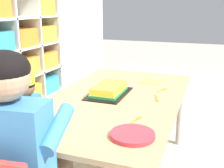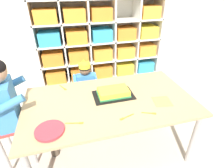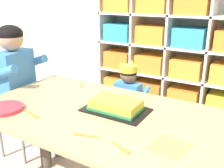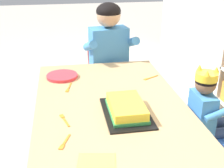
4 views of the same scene
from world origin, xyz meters
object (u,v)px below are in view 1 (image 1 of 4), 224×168
at_px(classroom_chair_blue, 37,134).
at_px(fork_scattered_mid_table, 38,112).
at_px(child_with_crown, 23,113).
at_px(activity_table, 115,105).
at_px(fork_near_cake_tray, 156,99).
at_px(birthday_cake_on_tray, 109,90).
at_px(fork_at_table_front_edge, 135,120).
at_px(fork_near_child_seat, 163,90).
at_px(adult_helper_seated, 21,145).
at_px(paper_plate_stack, 132,135).

height_order(classroom_chair_blue, fork_scattered_mid_table, fork_scattered_mid_table).
bearing_deg(child_with_crown, activity_table, 103.18).
bearing_deg(fork_near_cake_tray, classroom_chair_blue, 87.62).
relative_size(birthday_cake_on_tray, fork_at_table_front_edge, 2.75).
bearing_deg(fork_scattered_mid_table, child_with_crown, -67.49).
height_order(classroom_chair_blue, fork_at_table_front_edge, fork_at_table_front_edge).
bearing_deg(child_with_crown, fork_near_child_seat, 114.84).
relative_size(classroom_chair_blue, fork_at_table_front_edge, 4.25).
relative_size(activity_table, fork_near_child_seat, 12.99).
bearing_deg(birthday_cake_on_tray, child_with_crown, 108.57).
bearing_deg(child_with_crown, fork_near_cake_tray, 103.25).
relative_size(child_with_crown, adult_helper_seated, 0.74).
xyz_separation_m(fork_at_table_front_edge, fork_scattered_mid_table, (-0.08, 0.56, -0.00)).
xyz_separation_m(child_with_crown, fork_scattered_mid_table, (-0.26, -0.32, 0.15)).
distance_m(fork_near_cake_tray, fork_scattered_mid_table, 0.77).
distance_m(paper_plate_stack, fork_at_table_front_edge, 0.19).
bearing_deg(activity_table, paper_plate_stack, -152.98).
height_order(classroom_chair_blue, fork_near_child_seat, fork_near_child_seat).
distance_m(classroom_chair_blue, adult_helper_seated, 0.87).
relative_size(child_with_crown, birthday_cake_on_tray, 2.09).
distance_m(adult_helper_seated, fork_at_table_front_edge, 0.61).
height_order(birthday_cake_on_tray, fork_scattered_mid_table, birthday_cake_on_tray).
height_order(activity_table, birthday_cake_on_tray, birthday_cake_on_tray).
xyz_separation_m(child_with_crown, fork_at_table_front_edge, (-0.19, -0.88, 0.15)).
height_order(paper_plate_stack, fork_near_cake_tray, paper_plate_stack).
bearing_deg(fork_near_cake_tray, fork_near_child_seat, -18.18).
xyz_separation_m(paper_plate_stack, fork_near_child_seat, (0.80, -0.00, -0.01)).
xyz_separation_m(classroom_chair_blue, fork_at_table_front_edge, (-0.19, -0.78, 0.29)).
xyz_separation_m(child_with_crown, fork_near_cake_tray, (0.21, -0.92, 0.15)).
xyz_separation_m(activity_table, child_with_crown, (-0.15, 0.65, -0.09)).
height_order(classroom_chair_blue, birthday_cake_on_tray, birthday_cake_on_tray).
relative_size(child_with_crown, fork_near_cake_tray, 6.00).
bearing_deg(fork_near_child_seat, paper_plate_stack, 21.79).
distance_m(activity_table, birthday_cake_on_tray, 0.12).
bearing_deg(fork_scattered_mid_table, paper_plate_stack, 141.24).
height_order(adult_helper_seated, fork_near_cake_tray, adult_helper_seated).
bearing_deg(fork_near_cake_tray, fork_scattered_mid_table, 111.40).
distance_m(fork_near_child_seat, fork_near_cake_tray, 0.21).
bearing_deg(fork_near_cake_tray, activity_table, 86.15).
bearing_deg(child_with_crown, birthday_cake_on_tray, 109.00).
bearing_deg(fork_at_table_front_edge, classroom_chair_blue, -89.66).
height_order(classroom_chair_blue, child_with_crown, child_with_crown).
xyz_separation_m(birthday_cake_on_tray, paper_plate_stack, (-0.58, -0.33, -0.02)).
bearing_deg(classroom_chair_blue, adult_helper_seated, 32.00).
bearing_deg(activity_table, fork_scattered_mid_table, 141.04).
relative_size(birthday_cake_on_tray, paper_plate_stack, 1.79).
bearing_deg(fork_near_cake_tray, paper_plate_stack, 163.17).
relative_size(birthday_cake_on_tray, fork_near_child_seat, 3.22).
xyz_separation_m(activity_table, birthday_cake_on_tray, (0.05, 0.06, 0.09)).
bearing_deg(fork_at_table_front_edge, paper_plate_stack, 24.96).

